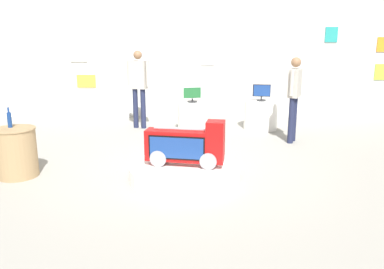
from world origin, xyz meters
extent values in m
plane|color=gray|center=(0.00, 0.00, 0.00)|extent=(30.00, 30.00, 0.00)
cube|color=silver|center=(0.00, 4.30, 1.55)|extent=(12.73, 0.10, 3.11)
cube|color=teal|center=(3.81, 4.23, 2.17)|extent=(0.32, 0.02, 0.38)
cube|color=#9ECC33|center=(5.21, 4.23, 1.22)|extent=(0.35, 0.02, 0.42)
cube|color=beige|center=(-2.76, 4.23, 1.74)|extent=(0.43, 0.02, 0.53)
cube|color=yellow|center=(-2.60, 4.23, 0.98)|extent=(0.49, 0.02, 0.33)
cube|color=white|center=(0.62, 4.23, 1.57)|extent=(0.37, 0.02, 0.36)
cylinder|color=white|center=(0.10, -0.50, 0.11)|extent=(1.71, 1.71, 0.22)
cylinder|color=gray|center=(-0.28, -0.43, 0.35)|extent=(0.31, 0.38, 0.25)
cylinder|color=gray|center=(0.48, -0.57, 0.35)|extent=(0.31, 0.38, 0.25)
cube|color=#B70F0F|center=(0.10, -0.50, 0.53)|extent=(1.23, 0.50, 0.47)
cube|color=#B70F0F|center=(0.56, -0.59, 0.85)|extent=(0.31, 0.34, 0.16)
cube|color=black|center=(-0.02, -0.64, 0.53)|extent=(0.84, 0.17, 0.36)
cube|color=navy|center=(-0.02, -0.64, 0.53)|extent=(0.80, 0.17, 0.32)
cube|color=#B2B2B7|center=(0.10, -0.50, 0.80)|extent=(0.95, 0.20, 0.02)
cylinder|color=white|center=(1.83, 2.86, 0.34)|extent=(0.78, 0.78, 0.67)
cylinder|color=black|center=(1.83, 2.86, 0.68)|extent=(0.21, 0.21, 0.02)
cylinder|color=black|center=(1.83, 2.86, 0.73)|extent=(0.04, 0.04, 0.08)
cube|color=black|center=(1.83, 2.86, 0.91)|extent=(0.41, 0.10, 0.28)
cube|color=navy|center=(1.83, 2.84, 0.91)|extent=(0.37, 0.07, 0.25)
cylinder|color=white|center=(0.22, 2.68, 0.34)|extent=(0.67, 0.67, 0.67)
cylinder|color=black|center=(0.22, 2.68, 0.68)|extent=(0.22, 0.22, 0.02)
cylinder|color=black|center=(0.22, 2.68, 0.72)|extent=(0.04, 0.04, 0.07)
cube|color=silver|center=(0.22, 2.68, 0.89)|extent=(0.43, 0.12, 0.26)
cube|color=#1E5B2D|center=(0.21, 2.66, 0.89)|extent=(0.39, 0.09, 0.24)
cylinder|color=#9E7F56|center=(-2.53, -0.39, 0.39)|extent=(0.62, 0.62, 0.77)
cylinder|color=#9E7F56|center=(-2.53, -0.39, 0.76)|extent=(0.64, 0.64, 0.02)
cylinder|color=navy|center=(-2.61, -0.32, 0.89)|extent=(0.07, 0.07, 0.23)
cylinder|color=navy|center=(-2.61, -0.32, 1.05)|extent=(0.03, 0.03, 0.08)
cylinder|color=#1E233F|center=(-1.14, 3.00, 0.47)|extent=(0.12, 0.12, 0.94)
cylinder|color=#1E233F|center=(-0.95, 2.94, 0.47)|extent=(0.12, 0.12, 0.94)
cube|color=#B2ADA3|center=(-1.04, 2.97, 1.27)|extent=(0.42, 0.31, 0.65)
sphere|color=#8C6647|center=(-1.04, 2.97, 1.72)|extent=(0.20, 0.20, 0.20)
cylinder|color=#B2ADA3|center=(-1.27, 3.04, 1.30)|extent=(0.08, 0.08, 0.58)
cylinder|color=#B2ADA3|center=(-0.81, 2.89, 1.30)|extent=(0.08, 0.08, 0.58)
cylinder|color=#1E233F|center=(2.23, 1.59, 0.47)|extent=(0.12, 0.12, 0.94)
cylinder|color=#1E233F|center=(2.33, 1.77, 0.47)|extent=(0.12, 0.12, 0.94)
cube|color=#B2ADA3|center=(2.28, 1.68, 1.22)|extent=(0.35, 0.43, 0.57)
sphere|color=#8C6647|center=(2.28, 1.68, 1.64)|extent=(0.20, 0.20, 0.20)
cylinder|color=#B2ADA3|center=(2.17, 1.46, 1.25)|extent=(0.08, 0.08, 0.51)
cylinder|color=#B2ADA3|center=(2.39, 1.89, 1.25)|extent=(0.08, 0.08, 0.51)
camera|label=1|loc=(0.21, -6.29, 2.16)|focal=37.02mm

